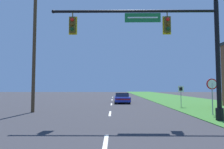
{
  "coord_description": "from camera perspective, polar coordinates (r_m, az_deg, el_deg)",
  "views": [
    {
      "loc": [
        0.3,
        -0.83,
        1.94
      ],
      "look_at": [
        0.0,
        28.62,
        3.82
      ],
      "focal_mm": 32.0,
      "sensor_mm": 36.0,
      "label": 1
    }
  ],
  "objects": [
    {
      "name": "route_sign_post",
      "position": [
        20.51,
        19.08,
        -4.61
      ],
      "size": [
        0.55,
        0.06,
        2.03
      ],
      "color": "gray",
      "rests_on": "grass_verge_right"
    },
    {
      "name": "signal_mast",
      "position": [
        12.47,
        17.39,
        8.28
      ],
      "size": [
        10.08,
        0.47,
        7.32
      ],
      "color": "black",
      "rests_on": "grass_verge_right"
    },
    {
      "name": "stop_sign",
      "position": [
        15.6,
        26.68,
        -3.54
      ],
      "size": [
        0.76,
        0.07,
        2.5
      ],
      "color": "gray",
      "rests_on": "grass_verge_right"
    },
    {
      "name": "road_center_line",
      "position": [
        22.91,
        -0.17,
        -8.49
      ],
      "size": [
        0.16,
        34.8,
        0.01
      ],
      "color": "silver",
      "rests_on": "ground"
    },
    {
      "name": "utility_pole_near",
      "position": [
        17.15,
        -21.3,
        8.53
      ],
      "size": [
        1.8,
        0.26,
        10.65
      ],
      "color": "#4C3823",
      "rests_on": "ground"
    },
    {
      "name": "car_ahead",
      "position": [
        25.13,
        2.87,
        -6.69
      ],
      "size": [
        1.85,
        4.58,
        1.19
      ],
      "color": "black",
      "rests_on": "ground"
    },
    {
      "name": "grass_verge_right",
      "position": [
        32.53,
        19.0,
        -6.84
      ],
      "size": [
        10.0,
        110.0,
        0.04
      ],
      "color": "#38752D",
      "rests_on": "ground"
    }
  ]
}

